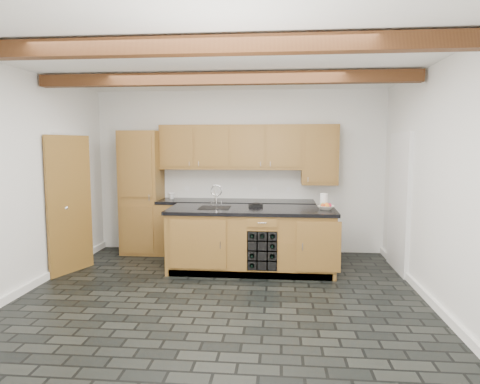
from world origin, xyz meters
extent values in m
plane|color=black|center=(0.00, 0.00, 0.00)|extent=(5.00, 5.00, 0.00)
plane|color=white|center=(0.00, 2.50, 1.40)|extent=(5.00, 0.00, 5.00)
plane|color=white|center=(-2.50, 0.00, 1.40)|extent=(0.00, 5.00, 5.00)
plane|color=white|center=(2.50, 0.00, 1.40)|extent=(0.00, 5.00, 5.00)
plane|color=white|center=(0.00, 0.00, 2.80)|extent=(5.00, 5.00, 0.00)
cube|color=#4F2D14|center=(0.00, -1.20, 2.70)|extent=(4.90, 0.15, 0.15)
cube|color=#4F2D14|center=(0.00, 0.60, 2.70)|extent=(4.90, 0.15, 0.15)
cube|color=white|center=(-2.48, 0.00, 0.05)|extent=(0.04, 5.00, 0.10)
cube|color=white|center=(2.48, 0.00, 0.05)|extent=(0.04, 5.00, 0.10)
cube|color=white|center=(-2.47, 1.30, 1.02)|extent=(0.06, 0.94, 2.04)
cube|color=brown|center=(-2.32, 0.95, 1.00)|extent=(0.31, 0.77, 2.00)
cube|color=white|center=(2.47, 1.50, 1.02)|extent=(0.06, 0.98, 2.04)
cube|color=black|center=(2.50, 1.50, 1.00)|extent=(0.02, 0.86, 1.96)
cube|color=brown|center=(-1.65, 2.20, 1.05)|extent=(0.65, 0.60, 2.10)
cube|color=brown|center=(-0.02, 2.20, 0.44)|extent=(2.60, 0.60, 0.88)
cube|color=black|center=(-0.02, 2.20, 0.91)|extent=(2.64, 0.62, 0.05)
cube|color=white|center=(-0.02, 2.49, 1.19)|extent=(2.60, 0.02, 0.52)
cube|color=brown|center=(-0.12, 2.33, 1.83)|extent=(2.40, 0.35, 0.75)
cube|color=brown|center=(1.38, 2.33, 1.70)|extent=(0.60, 0.35, 1.00)
cube|color=brown|center=(0.30, 1.30, 0.44)|extent=(2.40, 0.90, 0.88)
cube|color=black|center=(0.30, 1.30, 0.91)|extent=(2.46, 0.96, 0.05)
cube|color=brown|center=(-0.42, 0.84, 0.48)|extent=(0.80, 0.02, 0.70)
cube|color=brown|center=(1.25, 0.84, 0.48)|extent=(0.60, 0.02, 0.70)
cube|color=black|center=(0.48, 0.99, 0.40)|extent=(0.42, 0.30, 0.56)
cylinder|color=black|center=(0.34, 0.95, 0.61)|extent=(0.07, 0.26, 0.07)
cylinder|color=black|center=(0.48, 0.95, 0.61)|extent=(0.07, 0.26, 0.07)
cylinder|color=black|center=(0.62, 0.95, 0.33)|extent=(0.07, 0.26, 0.07)
cylinder|color=black|center=(0.34, 0.95, 0.19)|extent=(0.07, 0.26, 0.07)
cylinder|color=black|center=(0.62, 0.95, 0.47)|extent=(0.07, 0.26, 0.07)
cylinder|color=black|center=(0.34, 0.95, 0.33)|extent=(0.07, 0.26, 0.07)
cylinder|color=black|center=(0.62, 0.95, 0.61)|extent=(0.07, 0.26, 0.07)
cube|color=black|center=(-0.25, 1.30, 0.93)|extent=(0.45, 0.40, 0.02)
cylinder|color=silver|center=(-0.25, 1.48, 1.03)|extent=(0.02, 0.02, 0.20)
torus|color=silver|center=(-0.25, 1.48, 1.17)|extent=(0.18, 0.02, 0.18)
cylinder|color=silver|center=(-0.33, 1.48, 0.97)|extent=(0.02, 0.02, 0.08)
cylinder|color=silver|center=(-0.17, 1.48, 0.97)|extent=(0.02, 0.02, 0.08)
cube|color=black|center=(0.36, 1.44, 0.95)|extent=(0.22, 0.16, 0.04)
cylinder|color=black|center=(0.36, 1.44, 0.98)|extent=(0.13, 0.13, 0.02)
imported|color=silver|center=(1.38, 1.28, 0.96)|extent=(0.30, 0.30, 0.06)
sphere|color=#BD193A|center=(1.43, 1.28, 0.99)|extent=(0.07, 0.07, 0.07)
sphere|color=orange|center=(1.40, 1.33, 0.99)|extent=(0.07, 0.07, 0.07)
sphere|color=#649A2A|center=(1.34, 1.31, 0.99)|extent=(0.07, 0.07, 0.07)
sphere|color=#BB431C|center=(1.34, 1.25, 0.99)|extent=(0.07, 0.07, 0.07)
sphere|color=#CD6717|center=(1.39, 1.23, 0.99)|extent=(0.07, 0.07, 0.07)
cylinder|color=white|center=(1.36, 1.42, 1.04)|extent=(0.11, 0.11, 0.22)
imported|color=white|center=(-1.16, 2.29, 0.98)|extent=(0.13, 0.13, 0.10)
camera|label=1|loc=(0.71, -4.94, 1.84)|focal=32.00mm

